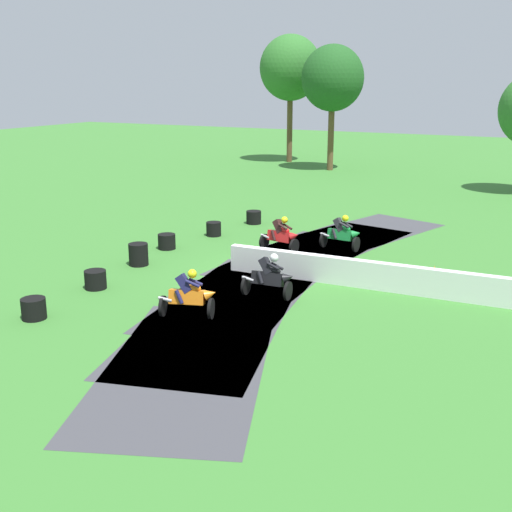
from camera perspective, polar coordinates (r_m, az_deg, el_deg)
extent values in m
plane|color=#38752D|center=(22.18, 1.03, -1.61)|extent=(120.00, 120.00, 0.00)
cube|color=#3D3D42|center=(28.53, 9.55, 2.07)|extent=(5.84, 8.46, 0.01)
cube|color=#3D3D42|center=(26.48, 6.64, 1.13)|extent=(5.11, 8.28, 0.01)
cube|color=#3D3D42|center=(24.35, 3.80, -0.07)|extent=(4.31, 8.00, 0.01)
cube|color=#3D3D42|center=(22.18, 1.05, -1.61)|extent=(3.86, 7.80, 0.01)
cube|color=#3D3D42|center=(19.96, -1.58, -3.58)|extent=(4.69, 8.14, 0.01)
cube|color=#3D3D42|center=(17.72, -4.02, -6.14)|extent=(5.45, 8.38, 0.01)
cube|color=#3D3D42|center=(15.48, -6.20, -9.53)|extent=(6.15, 8.51, 0.01)
cube|color=white|center=(20.58, 13.99, -2.15)|extent=(12.82, 0.63, 0.90)
cylinder|color=black|center=(25.23, 8.87, 1.02)|extent=(0.15, 0.69, 0.69)
cylinder|color=black|center=(25.80, 6.03, 1.44)|extent=(0.15, 0.69, 0.69)
cube|color=#198438|center=(25.48, 7.50, 1.90)|extent=(1.03, 0.43, 0.44)
ellipsoid|color=#198438|center=(25.38, 7.93, 2.43)|extent=(0.47, 0.36, 0.28)
cone|color=#198438|center=(25.20, 8.93, 1.97)|extent=(0.42, 0.38, 0.45)
cylinder|color=#B2B2B7|center=(25.62, 6.16, 1.88)|extent=(0.42, 0.15, 0.17)
cube|color=#28282D|center=(25.48, 7.43, 2.77)|extent=(0.52, 0.39, 0.60)
sphere|color=yellow|center=(25.37, 7.94, 3.34)|extent=(0.26, 0.26, 0.26)
cylinder|color=#28282D|center=(25.53, 8.17, 2.76)|extent=(0.43, 0.16, 0.24)
cylinder|color=#28282D|center=(25.20, 7.84, 2.74)|extent=(0.43, 0.16, 0.24)
cylinder|color=#28282D|center=(25.71, 7.31, 2.01)|extent=(0.27, 0.18, 0.42)
cylinder|color=#28282D|center=(25.38, 6.97, 1.98)|extent=(0.27, 0.18, 0.42)
cylinder|color=black|center=(24.67, 3.41, 0.84)|extent=(0.19, 0.70, 0.69)
cylinder|color=black|center=(25.42, 0.74, 1.31)|extent=(0.19, 0.70, 0.69)
cube|color=red|center=(25.01, 2.12, 1.76)|extent=(1.04, 0.49, 0.44)
ellipsoid|color=red|center=(24.89, 2.53, 2.30)|extent=(0.48, 0.38, 0.28)
cone|color=red|center=(24.64, 3.47, 1.82)|extent=(0.43, 0.40, 0.45)
cylinder|color=#B2B2B7|center=(25.24, 0.82, 1.76)|extent=(0.42, 0.17, 0.17)
cube|color=#331919|center=(25.01, 2.06, 2.65)|extent=(0.53, 0.42, 0.61)
sphere|color=yellow|center=(24.88, 2.55, 3.23)|extent=(0.26, 0.26, 0.26)
cylinder|color=#331919|center=(25.02, 2.83, 2.63)|extent=(0.43, 0.18, 0.24)
cylinder|color=#331919|center=(24.71, 2.38, 2.62)|extent=(0.43, 0.18, 0.24)
cylinder|color=#331919|center=(25.25, 2.01, 1.87)|extent=(0.27, 0.20, 0.42)
cylinder|color=#331919|center=(24.95, 1.56, 1.85)|extent=(0.27, 0.20, 0.42)
cylinder|color=black|center=(19.54, 2.85, -3.13)|extent=(0.14, 0.74, 0.74)
cylinder|color=black|center=(20.05, -0.90, -2.63)|extent=(0.14, 0.74, 0.74)
cube|color=black|center=(19.76, 1.04, -2.02)|extent=(1.02, 0.44, 0.46)
ellipsoid|color=black|center=(19.69, 1.61, -1.33)|extent=(0.46, 0.36, 0.31)
cone|color=black|center=(19.52, 2.93, -1.90)|extent=(0.41, 0.43, 0.47)
cylinder|color=#B2B2B7|center=(19.88, -0.71, -2.04)|extent=(0.41, 0.12, 0.18)
cube|color=black|center=(19.77, 0.94, -0.89)|extent=(0.52, 0.43, 0.62)
sphere|color=white|center=(19.69, 1.62, -0.15)|extent=(0.26, 0.26, 0.26)
cylinder|color=black|center=(19.84, 1.89, -0.91)|extent=(0.43, 0.13, 0.24)
cylinder|color=black|center=(19.51, 1.52, -0.90)|extent=(0.43, 0.13, 0.24)
cylinder|color=black|center=(19.99, 0.76, -1.89)|extent=(0.28, 0.21, 0.42)
cylinder|color=black|center=(19.66, 0.37, -1.90)|extent=(0.28, 0.21, 0.42)
cylinder|color=black|center=(18.09, -4.02, -4.69)|extent=(0.30, 0.69, 0.70)
cylinder|color=black|center=(18.44, -8.28, -4.42)|extent=(0.30, 0.69, 0.70)
cube|color=orange|center=(18.20, -6.15, -3.63)|extent=(1.06, 0.64, 0.44)
ellipsoid|color=orange|center=(18.11, -5.59, -2.85)|extent=(0.52, 0.44, 0.29)
cone|color=orange|center=(18.02, -4.05, -3.38)|extent=(0.48, 0.42, 0.45)
cylinder|color=#B2B2B7|center=(18.26, -8.08, -3.83)|extent=(0.42, 0.21, 0.17)
cube|color=#1E1E4C|center=(18.16, -6.38, -2.43)|extent=(0.58, 0.39, 0.61)
sphere|color=yellow|center=(18.07, -5.69, -1.58)|extent=(0.26, 0.26, 0.26)
cylinder|color=#1E1E4C|center=(18.26, -5.38, -2.32)|extent=(0.44, 0.21, 0.24)
cylinder|color=#1E1E4C|center=(17.91, -5.66, -2.47)|extent=(0.44, 0.21, 0.24)
cylinder|color=#1E1E4C|center=(18.41, -6.55, -3.45)|extent=(0.31, 0.15, 0.42)
cylinder|color=#1E1E4C|center=(18.07, -6.85, -3.62)|extent=(0.31, 0.15, 0.42)
cylinder|color=black|center=(29.88, -0.20, 3.08)|extent=(0.69, 0.69, 0.20)
cylinder|color=black|center=(29.84, -0.20, 3.46)|extent=(0.69, 0.69, 0.20)
cylinder|color=black|center=(29.80, -0.20, 3.83)|extent=(0.69, 0.69, 0.20)
cylinder|color=black|center=(27.61, -3.77, 2.01)|extent=(0.64, 0.64, 0.20)
cylinder|color=black|center=(27.56, -3.78, 2.41)|extent=(0.64, 0.64, 0.20)
cylinder|color=black|center=(27.51, -3.79, 2.82)|extent=(0.64, 0.64, 0.20)
cylinder|color=black|center=(25.67, -7.92, 0.85)|extent=(0.69, 0.69, 0.20)
cylinder|color=black|center=(25.62, -7.94, 1.28)|extent=(0.69, 0.69, 0.20)
cylinder|color=black|center=(25.57, -7.95, 1.72)|extent=(0.69, 0.69, 0.20)
cylinder|color=black|center=(23.60, -10.37, -0.56)|extent=(0.70, 0.70, 0.20)
cylinder|color=black|center=(23.54, -10.39, -0.09)|extent=(0.70, 0.70, 0.20)
cylinder|color=black|center=(23.49, -10.41, 0.38)|extent=(0.70, 0.70, 0.20)
cylinder|color=black|center=(23.44, -10.44, 0.85)|extent=(0.70, 0.70, 0.20)
cylinder|color=black|center=(21.28, -14.04, -2.56)|extent=(0.69, 0.69, 0.20)
cylinder|color=black|center=(21.22, -14.08, -2.04)|extent=(0.69, 0.69, 0.20)
cylinder|color=black|center=(21.16, -14.11, -1.53)|extent=(0.69, 0.69, 0.20)
cylinder|color=black|center=(19.15, -19.10, -5.00)|extent=(0.69, 0.69, 0.20)
cylinder|color=black|center=(19.09, -19.15, -4.44)|extent=(0.69, 0.69, 0.20)
cylinder|color=black|center=(19.02, -19.20, -3.87)|extent=(0.69, 0.69, 0.20)
cone|color=orange|center=(22.47, 15.54, -1.38)|extent=(0.28, 0.28, 0.44)
cylinder|color=brown|center=(52.38, 3.01, 11.23)|extent=(0.44, 0.44, 5.28)
ellipsoid|color=#2D6B28|center=(52.24, 3.08, 16.36)|extent=(4.82, 4.82, 5.06)
cylinder|color=brown|center=(47.81, 6.66, 10.37)|extent=(0.44, 0.44, 4.66)
ellipsoid|color=#1E511E|center=(47.62, 6.82, 15.43)|extent=(4.45, 4.45, 4.67)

